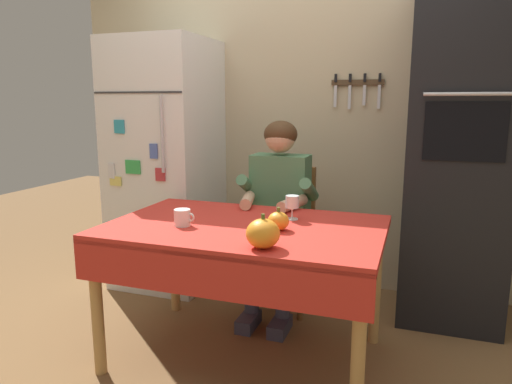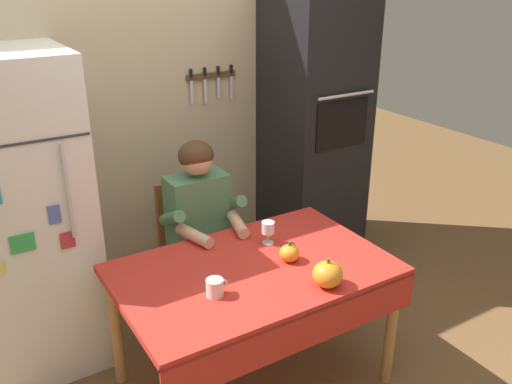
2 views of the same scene
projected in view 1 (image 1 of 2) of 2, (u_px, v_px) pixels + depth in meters
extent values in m
plane|color=brown|center=(239.00, 366.00, 2.44)|extent=(10.00, 10.00, 0.00)
cube|color=#BCAD89|center=(311.00, 110.00, 3.42)|extent=(3.70, 0.10, 2.60)
cube|color=#4C3823|center=(358.00, 82.00, 3.22)|extent=(0.36, 0.02, 0.04)
cube|color=silver|center=(335.00, 96.00, 3.28)|extent=(0.02, 0.01, 0.15)
cube|color=black|center=(336.00, 78.00, 3.25)|extent=(0.02, 0.01, 0.06)
cube|color=silver|center=(350.00, 97.00, 3.25)|extent=(0.02, 0.01, 0.16)
cube|color=black|center=(350.00, 78.00, 3.22)|extent=(0.02, 0.01, 0.06)
cube|color=silver|center=(364.00, 95.00, 3.21)|extent=(0.02, 0.01, 0.14)
cube|color=black|center=(365.00, 78.00, 3.19)|extent=(0.02, 0.01, 0.06)
cube|color=silver|center=(379.00, 97.00, 3.18)|extent=(0.02, 0.01, 0.16)
cube|color=black|center=(380.00, 77.00, 3.15)|extent=(0.02, 0.01, 0.06)
cube|color=white|center=(166.00, 164.00, 3.46)|extent=(0.68, 0.68, 1.80)
cylinder|color=silver|center=(162.00, 135.00, 3.02)|extent=(0.02, 0.02, 0.50)
cube|color=#333335|center=(137.00, 92.00, 3.04)|extent=(0.67, 0.01, 0.01)
cube|color=teal|center=(119.00, 127.00, 3.13)|extent=(0.08, 0.01, 0.09)
cube|color=#E5D666|center=(116.00, 181.00, 3.22)|extent=(0.10, 0.02, 0.06)
cube|color=green|center=(133.00, 167.00, 3.15)|extent=(0.12, 0.01, 0.09)
cube|color=silver|center=(111.00, 171.00, 3.22)|extent=(0.05, 0.01, 0.10)
cube|color=#B73338|center=(160.00, 175.00, 3.09)|extent=(0.07, 0.01, 0.09)
cube|color=#4C66B7|center=(154.00, 151.00, 3.08)|extent=(0.06, 0.01, 0.10)
cube|color=black|center=(458.00, 154.00, 2.82)|extent=(0.60, 0.60, 2.10)
cube|color=black|center=(465.00, 132.00, 2.51)|extent=(0.42, 0.01, 0.32)
cylinder|color=silver|center=(469.00, 94.00, 2.45)|extent=(0.45, 0.02, 0.02)
cylinder|color=tan|center=(97.00, 308.00, 2.31)|extent=(0.06, 0.06, 0.70)
cylinder|color=tan|center=(174.00, 259.00, 3.03)|extent=(0.06, 0.06, 0.70)
cylinder|color=tan|center=(358.00, 354.00, 1.89)|extent=(0.06, 0.06, 0.70)
cylinder|color=tan|center=(376.00, 284.00, 2.62)|extent=(0.06, 0.06, 0.70)
cube|color=red|center=(245.00, 228.00, 2.39)|extent=(1.40, 0.90, 0.04)
cube|color=red|center=(208.00, 277.00, 2.00)|extent=(1.40, 0.01, 0.20)
cube|color=brown|center=(282.00, 244.00, 3.08)|extent=(0.40, 0.40, 0.04)
cube|color=brown|center=(290.00, 201.00, 3.20)|extent=(0.36, 0.04, 0.48)
cylinder|color=brown|center=(249.00, 282.00, 3.02)|extent=(0.04, 0.04, 0.41)
cylinder|color=brown|center=(266.00, 265.00, 3.34)|extent=(0.04, 0.04, 0.41)
cylinder|color=brown|center=(300.00, 289.00, 2.91)|extent=(0.04, 0.04, 0.41)
cylinder|color=brown|center=(312.00, 270.00, 3.23)|extent=(0.04, 0.04, 0.41)
cube|color=#38384C|center=(248.00, 321.00, 2.84)|extent=(0.10, 0.22, 0.08)
cube|color=#38384C|center=(280.00, 327.00, 2.77)|extent=(0.10, 0.22, 0.08)
cylinder|color=#38384C|center=(252.00, 289.00, 2.86)|extent=(0.09, 0.09, 0.38)
cylinder|color=#38384C|center=(283.00, 293.00, 2.79)|extent=(0.09, 0.09, 0.38)
cube|color=#38384C|center=(262.00, 239.00, 2.95)|extent=(0.12, 0.40, 0.11)
cube|color=#38384C|center=(289.00, 242.00, 2.89)|extent=(0.12, 0.40, 0.11)
cube|color=#4C7F56|center=(281.00, 192.00, 2.98)|extent=(0.36, 0.20, 0.48)
cylinder|color=#4C7F56|center=(248.00, 186.00, 2.97)|extent=(0.07, 0.26, 0.18)
cylinder|color=#4C7F56|center=(309.00, 190.00, 2.84)|extent=(0.07, 0.26, 0.18)
cylinder|color=#D8A884|center=(248.00, 200.00, 2.80)|extent=(0.13, 0.27, 0.07)
cylinder|color=#D8A884|center=(292.00, 204.00, 2.71)|extent=(0.13, 0.27, 0.07)
sphere|color=#D8A884|center=(281.00, 138.00, 2.89)|extent=(0.19, 0.19, 0.19)
ellipsoid|color=#472D19|center=(281.00, 134.00, 2.90)|extent=(0.21, 0.21, 0.17)
cylinder|color=white|center=(182.00, 218.00, 2.35)|extent=(0.08, 0.08, 0.09)
torus|color=white|center=(190.00, 217.00, 2.34)|extent=(0.05, 0.01, 0.05)
cylinder|color=white|center=(292.00, 219.00, 2.48)|extent=(0.06, 0.06, 0.01)
cylinder|color=white|center=(292.00, 213.00, 2.48)|extent=(0.01, 0.01, 0.06)
cylinder|color=white|center=(292.00, 202.00, 2.47)|extent=(0.07, 0.07, 0.07)
ellipsoid|color=orange|center=(263.00, 234.00, 1.99)|extent=(0.15, 0.15, 0.13)
cylinder|color=#4C6023|center=(263.00, 216.00, 1.98)|extent=(0.02, 0.02, 0.02)
ellipsoid|color=orange|center=(278.00, 221.00, 2.27)|extent=(0.11, 0.11, 0.09)
cylinder|color=#4C6023|center=(278.00, 210.00, 2.26)|extent=(0.02, 0.02, 0.02)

